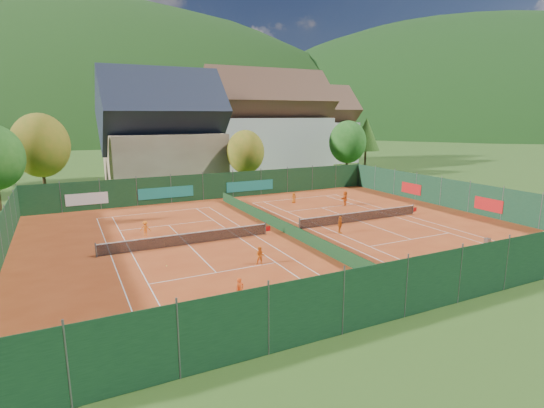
% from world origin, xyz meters
% --- Properties ---
extents(ground, '(600.00, 600.00, 0.00)m').
position_xyz_m(ground, '(0.00, 0.00, -0.02)').
color(ground, '#2D5119').
rests_on(ground, ground).
extents(clay_pad, '(40.00, 32.00, 0.01)m').
position_xyz_m(clay_pad, '(0.00, 0.00, 0.01)').
color(clay_pad, '#AF4019').
rests_on(clay_pad, ground).
extents(court_markings_left, '(11.03, 23.83, 0.00)m').
position_xyz_m(court_markings_left, '(-8.00, 0.00, 0.01)').
color(court_markings_left, white).
rests_on(court_markings_left, ground).
extents(court_markings_right, '(11.03, 23.83, 0.00)m').
position_xyz_m(court_markings_right, '(8.00, 0.00, 0.01)').
color(court_markings_right, white).
rests_on(court_markings_right, ground).
extents(tennis_net_left, '(13.30, 0.10, 1.02)m').
position_xyz_m(tennis_net_left, '(-7.85, 0.00, 0.51)').
color(tennis_net_left, '#59595B').
rests_on(tennis_net_left, ground).
extents(tennis_net_right, '(13.30, 0.10, 1.02)m').
position_xyz_m(tennis_net_right, '(8.15, 0.00, 0.51)').
color(tennis_net_right, '#59595B').
rests_on(tennis_net_right, ground).
extents(court_divider, '(0.03, 28.80, 1.00)m').
position_xyz_m(court_divider, '(0.00, 0.00, 0.50)').
color(court_divider, '#123318').
rests_on(court_divider, ground).
extents(fence_north, '(40.00, 0.10, 3.00)m').
position_xyz_m(fence_north, '(-0.46, 15.99, 1.47)').
color(fence_north, '#153B1E').
rests_on(fence_north, ground).
extents(fence_south, '(40.00, 0.04, 3.00)m').
position_xyz_m(fence_south, '(0.00, -16.00, 1.50)').
color(fence_south, '#13351C').
rests_on(fence_south, ground).
extents(fence_east, '(0.09, 32.00, 3.00)m').
position_xyz_m(fence_east, '(20.00, 0.05, 1.48)').
color(fence_east, '#13341F').
rests_on(fence_east, ground).
extents(chalet, '(16.20, 12.00, 16.00)m').
position_xyz_m(chalet, '(-3.00, 30.00, 6.62)').
color(chalet, tan).
rests_on(chalet, ground).
extents(hotel_block_a, '(21.60, 11.00, 17.25)m').
position_xyz_m(hotel_block_a, '(16.00, 36.00, 7.38)').
color(hotel_block_a, silver).
rests_on(hotel_block_a, ground).
extents(hotel_block_b, '(17.28, 10.00, 15.50)m').
position_xyz_m(hotel_block_b, '(30.00, 44.00, 6.62)').
color(hotel_block_b, silver).
rests_on(hotel_block_b, ground).
extents(tree_west_mid, '(6.44, 6.44, 9.78)m').
position_xyz_m(tree_west_mid, '(-18.00, 26.00, 6.07)').
color(tree_west_mid, '#462E19').
rests_on(tree_west_mid, ground).
extents(tree_center, '(5.01, 5.01, 7.60)m').
position_xyz_m(tree_center, '(6.00, 22.00, 4.72)').
color(tree_center, '#4E331C').
rests_on(tree_center, ground).
extents(tree_east_front, '(5.72, 5.72, 8.69)m').
position_xyz_m(tree_east_front, '(24.00, 24.00, 5.39)').
color(tree_east_front, '#4A331A').
rests_on(tree_east_front, ground).
extents(tree_east_mid, '(5.04, 5.04, 9.00)m').
position_xyz_m(tree_east_mid, '(34.00, 32.00, 6.06)').
color(tree_east_mid, '#452C18').
rests_on(tree_east_mid, ground).
extents(tree_east_back, '(7.15, 7.15, 10.86)m').
position_xyz_m(tree_east_back, '(26.00, 40.00, 6.74)').
color(tree_east_back, '#492A1A').
rests_on(tree_east_back, ground).
extents(mountain_backdrop, '(820.00, 530.00, 242.00)m').
position_xyz_m(mountain_backdrop, '(28.54, 233.48, -39.64)').
color(mountain_backdrop, black).
rests_on(mountain_backdrop, ground).
extents(ball_hopper, '(0.34, 0.34, 0.80)m').
position_xyz_m(ball_hopper, '(11.45, -10.40, 0.56)').
color(ball_hopper, slate).
rests_on(ball_hopper, ground).
extents(loose_ball_0, '(0.07, 0.07, 0.07)m').
position_xyz_m(loose_ball_0, '(-10.50, -3.89, 0.03)').
color(loose_ball_0, '#CCD833').
rests_on(loose_ball_0, ground).
extents(loose_ball_1, '(0.07, 0.07, 0.07)m').
position_xyz_m(loose_ball_1, '(2.52, -10.74, 0.03)').
color(loose_ball_1, '#CCD833').
rests_on(loose_ball_1, ground).
extents(loose_ball_2, '(0.07, 0.07, 0.07)m').
position_xyz_m(loose_ball_2, '(-0.39, 4.53, 0.03)').
color(loose_ball_2, '#CCD833').
rests_on(loose_ball_2, ground).
extents(player_left_near, '(0.54, 0.41, 1.32)m').
position_xyz_m(player_left_near, '(-8.26, -10.91, 0.66)').
color(player_left_near, '#EB4C14').
rests_on(player_left_near, ground).
extents(player_left_mid, '(0.74, 0.69, 1.23)m').
position_xyz_m(player_left_mid, '(-4.97, -6.29, 0.61)').
color(player_left_mid, orange).
rests_on(player_left_mid, ground).
extents(player_left_far, '(0.91, 0.70, 1.25)m').
position_xyz_m(player_left_far, '(-10.42, 3.88, 0.63)').
color(player_left_far, orange).
rests_on(player_left_far, ground).
extents(player_right_near, '(0.89, 0.78, 1.44)m').
position_xyz_m(player_right_near, '(3.99, -2.48, 0.72)').
color(player_right_near, '#CE5A12').
rests_on(player_right_near, ground).
extents(player_right_far_a, '(0.61, 0.43, 1.17)m').
position_xyz_m(player_right_far_a, '(6.60, 9.91, 0.59)').
color(player_right_far_a, '#CA5B12').
rests_on(player_right_far_a, ground).
extents(player_right_far_b, '(1.46, 1.21, 1.57)m').
position_xyz_m(player_right_far_b, '(10.86, 6.30, 0.79)').
color(player_right_far_b, '#D95413').
rests_on(player_right_far_b, ground).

